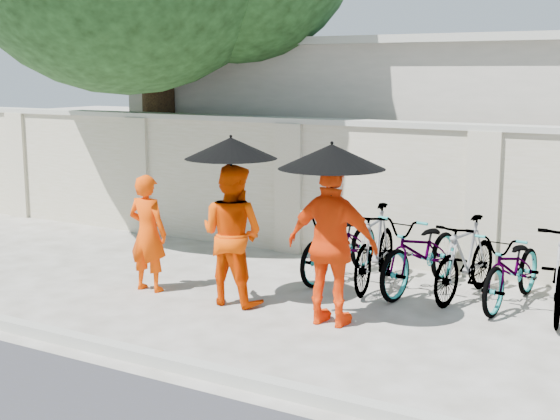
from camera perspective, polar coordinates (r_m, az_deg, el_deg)
The scene contains 14 objects.
ground at distance 9.15m, azimuth -3.44°, elevation -7.61°, with size 80.00×80.00×0.00m, color beige.
kerb at distance 7.86m, azimuth -10.47°, elevation -10.34°, with size 40.00×0.16×0.12m, color #A3A498.
compound_wall at distance 11.26m, azimuth 9.92°, elevation 0.86°, with size 20.00×0.30×2.00m, color beige.
building_behind at distance 14.56m, azimuth 19.02°, elevation 4.92°, with size 14.00×6.00×3.20m, color #B7B0A2.
monk_left at distance 10.06m, azimuth -9.65°, elevation -1.67°, with size 0.55×0.36×1.50m, color #FF4402.
monk_center at distance 9.37m, azimuth -3.52°, elevation -1.80°, with size 0.83×0.64×1.70m, color #EF4300.
parasol_center at distance 9.12m, azimuth -3.61°, elevation 4.54°, with size 1.09×1.09×1.06m.
monk_right at distance 8.56m, azimuth 3.85°, elevation -2.59°, with size 1.06×0.44×1.81m, color #FF4009.
parasol_right at distance 8.32m, azimuth 3.80°, elevation 3.93°, with size 1.16×1.16×1.00m.
bike_0 at distance 10.60m, azimuth 4.47°, elevation -2.41°, with size 0.65×1.86×0.98m, color gray.
bike_1 at distance 10.19m, azimuth 6.97°, elevation -2.71°, with size 0.50×1.77×1.06m, color gray.
bike_2 at distance 10.11m, azimuth 10.33°, elevation -3.03°, with size 0.68×1.95×1.02m, color gray.
bike_3 at distance 9.89m, azimuth 13.42°, elevation -3.48°, with size 0.48×1.68×1.01m, color gray.
bike_4 at distance 9.74m, azimuth 16.68°, elevation -4.11°, with size 0.61×1.76×0.92m, color gray.
Camera 1 is at (4.87, -7.22, 2.79)m, focal length 50.00 mm.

